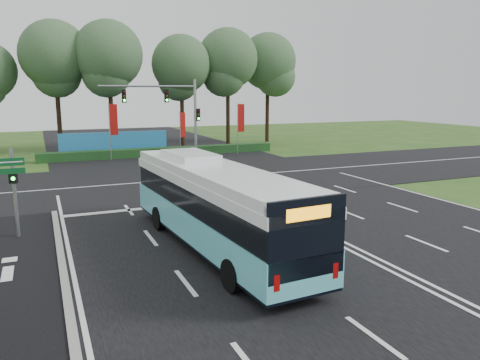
{
  "coord_description": "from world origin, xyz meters",
  "views": [
    {
      "loc": [
        -10.49,
        -18.4,
        5.97
      ],
      "look_at": [
        -1.73,
        2.0,
        1.76
      ],
      "focal_mm": 35.0,
      "sensor_mm": 36.0,
      "label": 1
    }
  ],
  "objects": [
    {
      "name": "ground",
      "position": [
        0.0,
        0.0,
        0.0
      ],
      "size": [
        120.0,
        120.0,
        0.0
      ],
      "primitive_type": "plane",
      "color": "#254F1A",
      "rests_on": "ground"
    },
    {
      "name": "road_main",
      "position": [
        0.0,
        0.0,
        0.02
      ],
      "size": [
        20.0,
        120.0,
        0.04
      ],
      "primitive_type": "cube",
      "color": "black",
      "rests_on": "ground"
    },
    {
      "name": "road_cross",
      "position": [
        0.0,
        12.0,
        0.03
      ],
      "size": [
        120.0,
        14.0,
        0.05
      ],
      "primitive_type": "cube",
      "color": "black",
      "rests_on": "ground"
    },
    {
      "name": "kerb_strip",
      "position": [
        -10.1,
        -3.0,
        0.06
      ],
      "size": [
        0.25,
        18.0,
        0.12
      ],
      "primitive_type": "cube",
      "color": "gray",
      "rests_on": "ground"
    },
    {
      "name": "city_bus",
      "position": [
        -4.57,
        -2.23,
        1.75
      ],
      "size": [
        3.34,
        12.22,
        3.47
      ],
      "rotation": [
        0.0,
        0.0,
        0.07
      ],
      "color": "#5AC5D1",
      "rests_on": "ground"
    },
    {
      "name": "pedestrian_signal",
      "position": [
        -11.59,
        2.31,
        2.03
      ],
      "size": [
        0.35,
        0.43,
        3.71
      ],
      "rotation": [
        0.0,
        0.0,
        -0.39
      ],
      "color": "gray",
      "rests_on": "ground"
    },
    {
      "name": "banner_flag_left",
      "position": [
        -4.59,
        23.4,
        3.25
      ],
      "size": [
        0.74,
        0.08,
        5.02
      ],
      "rotation": [
        0.0,
        0.0,
        -0.02
      ],
      "color": "gray",
      "rests_on": "ground"
    },
    {
      "name": "banner_flag_mid",
      "position": [
        1.49,
        22.88,
        2.75
      ],
      "size": [
        0.59,
        0.25,
        4.2
      ],
      "rotation": [
        0.0,
        0.0,
        0.35
      ],
      "color": "gray",
      "rests_on": "ground"
    },
    {
      "name": "banner_flag_right",
      "position": [
        7.16,
        22.7,
        3.19
      ],
      "size": [
        0.73,
        0.08,
        4.92
      ],
      "rotation": [
        0.0,
        0.0,
        0.01
      ],
      "color": "gray",
      "rests_on": "ground"
    },
    {
      "name": "traffic_light_gantry",
      "position": [
        0.21,
        20.5,
        4.66
      ],
      "size": [
        8.41,
        0.28,
        7.0
      ],
      "color": "gray",
      "rests_on": "ground"
    },
    {
      "name": "hedge",
      "position": [
        0.0,
        24.5,
        0.4
      ],
      "size": [
        22.0,
        1.2,
        0.8
      ],
      "primitive_type": "cube",
      "color": "#133517",
      "rests_on": "ground"
    },
    {
      "name": "blue_hoarding",
      "position": [
        -4.0,
        27.0,
        1.1
      ],
      "size": [
        10.0,
        0.3,
        2.2
      ],
      "primitive_type": "cube",
      "color": "teal",
      "rests_on": "ground"
    },
    {
      "name": "eucalyptus_row",
      "position": [
        -2.37,
        30.99,
        9.24
      ],
      "size": [
        42.48,
        9.12,
        12.87
      ],
      "color": "black",
      "rests_on": "ground"
    }
  ]
}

